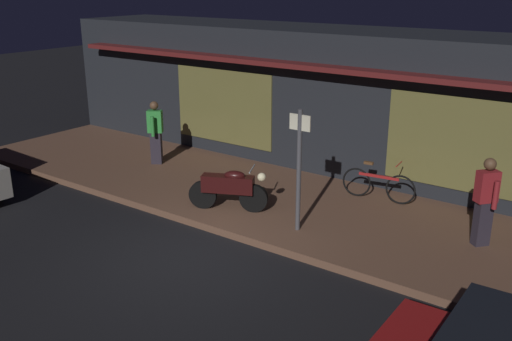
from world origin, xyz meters
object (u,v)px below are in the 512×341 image
object	(u,v)px
bicycle_parked	(378,185)
sign_post	(299,163)
motorcycle	(229,188)
person_photographer	(155,131)
person_bystander	(485,200)

from	to	relation	value
bicycle_parked	sign_post	xyz separation A→B (m)	(-0.59, -2.38, 1.00)
bicycle_parked	sign_post	world-z (taller)	sign_post
motorcycle	sign_post	bearing A→B (deg)	-0.39
person_photographer	bicycle_parked	bearing A→B (deg)	9.34
motorcycle	person_bystander	size ratio (longest dim) A/B	0.95
motorcycle	sign_post	xyz separation A→B (m)	(1.70, -0.01, 0.86)
motorcycle	person_photographer	xyz separation A→B (m)	(-3.57, 1.41, 0.38)
bicycle_parked	person_photographer	bearing A→B (deg)	-170.66
person_photographer	person_bystander	xyz separation A→B (m)	(8.35, -0.01, 0.00)
person_bystander	sign_post	world-z (taller)	sign_post
motorcycle	bicycle_parked	xyz separation A→B (m)	(2.29, 2.37, -0.14)
motorcycle	bicycle_parked	size ratio (longest dim) A/B	0.96
person_photographer	sign_post	size ratio (longest dim) A/B	0.70
motorcycle	bicycle_parked	distance (m)	3.30
motorcycle	person_photographer	size ratio (longest dim) A/B	0.95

